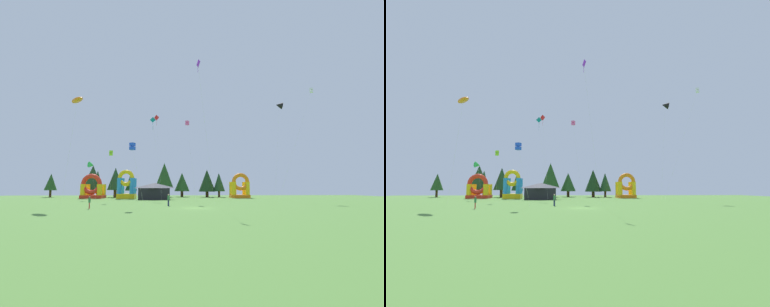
# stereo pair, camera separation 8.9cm
# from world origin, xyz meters

# --- Properties ---
(ground_plane) EXTENTS (120.00, 120.00, 0.00)m
(ground_plane) POSITION_xyz_m (0.00, 0.00, 0.00)
(ground_plane) COLOR #548438
(kite_black_delta) EXTENTS (2.13, 8.89, 21.26)m
(kite_black_delta) POSITION_xyz_m (19.21, 19.93, 20.36)
(kite_black_delta) COLOR black
(kite_black_delta) RESTS_ON ground_plane
(kite_teal_diamond) EXTENTS (2.91, 3.03, 19.34)m
(kite_teal_diamond) POSITION_xyz_m (-8.68, 28.59, 18.64)
(kite_teal_diamond) COLOR #0C7F7A
(kite_teal_diamond) RESTS_ON ground_plane
(kite_pink_box) EXTENTS (2.30, 3.18, 15.80)m
(kite_pink_box) POSITION_xyz_m (-0.79, 16.19, 15.31)
(kite_pink_box) COLOR #EA599E
(kite_pink_box) RESTS_ON ground_plane
(kite_blue_box) EXTENTS (1.76, 3.74, 8.88)m
(kite_blue_box) POSITION_xyz_m (-8.84, 0.65, 8.37)
(kite_blue_box) COLOR blue
(kite_blue_box) RESTS_ON ground_plane
(kite_purple_diamond) EXTENTS (3.45, 7.88, 20.85)m
(kite_purple_diamond) POSITION_xyz_m (0.20, 0.38, 20.10)
(kite_purple_diamond) COLOR purple
(kite_purple_diamond) RESTS_ON ground_plane
(kite_lime_box) EXTENTS (1.31, 3.67, 9.73)m
(kite_lime_box) POSITION_xyz_m (-15.38, 15.82, 9.25)
(kite_lime_box) COLOR #8CD826
(kite_lime_box) RESTS_ON ground_plane
(kite_green_delta) EXTENTS (2.77, 2.71, 8.46)m
(kite_green_delta) POSITION_xyz_m (-22.01, 25.72, 7.74)
(kite_green_delta) COLOR green
(kite_green_delta) RESTS_ON ground_plane
(kite_orange_parafoil) EXTENTS (5.08, 6.53, 16.80)m
(kite_orange_parafoil) POSITION_xyz_m (-18.29, 5.12, 16.24)
(kite_orange_parafoil) COLOR orange
(kite_orange_parafoil) RESTS_ON ground_plane
(kite_white_box) EXTENTS (5.57, 6.15, 21.97)m
(kite_white_box) POSITION_xyz_m (23.21, 13.44, 21.36)
(kite_white_box) COLOR white
(kite_white_box) RESTS_ON ground_plane
(kite_red_diamond) EXTENTS (2.30, 6.87, 19.75)m
(kite_red_diamond) POSITION_xyz_m (-7.69, 27.85, 19.04)
(kite_red_diamond) COLOR red
(kite_red_diamond) RESTS_ON ground_plane
(person_far_side) EXTENTS (0.33, 0.33, 1.62)m
(person_far_side) POSITION_xyz_m (-13.98, -0.60, 0.96)
(person_far_side) COLOR #B21E26
(person_far_side) RESTS_ON ground_plane
(person_near_camera) EXTENTS (0.43, 0.43, 1.78)m
(person_near_camera) POSITION_xyz_m (-3.95, 4.61, 1.06)
(person_near_camera) COLOR navy
(person_near_camera) RESTS_ON ground_plane
(inflatable_yellow_castle) EXTENTS (4.75, 4.41, 6.42)m
(inflatable_yellow_castle) POSITION_xyz_m (13.58, 35.02, 2.46)
(inflatable_yellow_castle) COLOR orange
(inflatable_yellow_castle) RESTS_ON ground_plane
(inflatable_blue_arch) EXTENTS (4.21, 4.28, 7.00)m
(inflatable_blue_arch) POSITION_xyz_m (-15.20, 32.17, 2.66)
(inflatable_blue_arch) COLOR yellow
(inflatable_blue_arch) RESTS_ON ground_plane
(inflatable_orange_dome) EXTENTS (5.38, 4.82, 6.10)m
(inflatable_orange_dome) POSITION_xyz_m (-24.05, 34.18, 2.20)
(inflatable_orange_dome) COLOR red
(inflatable_orange_dome) RESTS_ON ground_plane
(festival_tent) EXTENTS (6.80, 4.47, 3.76)m
(festival_tent) POSITION_xyz_m (-7.86, 26.43, 1.88)
(festival_tent) COLOR black
(festival_tent) RESTS_ON ground_plane
(tree_row_0) EXTENTS (3.37, 3.37, 6.56)m
(tree_row_0) POSITION_xyz_m (-38.10, 42.52, 4.20)
(tree_row_0) COLOR #4C331E
(tree_row_0) RESTS_ON ground_plane
(tree_row_1) EXTENTS (5.52, 5.52, 8.79)m
(tree_row_1) POSITION_xyz_m (-26.17, 41.05, 5.43)
(tree_row_1) COLOR #4C331E
(tree_row_1) RESTS_ON ground_plane
(tree_row_2) EXTENTS (2.90, 2.90, 7.48)m
(tree_row_2) POSITION_xyz_m (-25.46, 43.26, 4.93)
(tree_row_2) COLOR #4C331E
(tree_row_2) RESTS_ON ground_plane
(tree_row_3) EXTENTS (4.34, 4.34, 8.17)m
(tree_row_3) POSITION_xyz_m (-19.83, 40.53, 5.05)
(tree_row_3) COLOR #4C331E
(tree_row_3) RESTS_ON ground_plane
(tree_row_4) EXTENTS (3.46, 3.46, 7.50)m
(tree_row_4) POSITION_xyz_m (-16.30, 45.54, 4.61)
(tree_row_4) COLOR #4C331E
(tree_row_4) RESTS_ON ground_plane
(tree_row_5) EXTENTS (5.18, 5.18, 9.66)m
(tree_row_5) POSITION_xyz_m (-6.48, 42.18, 6.08)
(tree_row_5) COLOR #4C331E
(tree_row_5) RESTS_ON ground_plane
(tree_row_6) EXTENTS (4.42, 4.42, 6.93)m
(tree_row_6) POSITION_xyz_m (-1.42, 43.90, 4.24)
(tree_row_6) COLOR #4C331E
(tree_row_6) RESTS_ON ground_plane
(tree_row_7) EXTENTS (4.77, 4.77, 7.80)m
(tree_row_7) POSITION_xyz_m (5.69, 41.90, 4.64)
(tree_row_7) COLOR #4C331E
(tree_row_7) RESTS_ON ground_plane
(tree_row_8) EXTENTS (3.40, 3.40, 6.83)m
(tree_row_8) POSITION_xyz_m (9.02, 41.31, 4.19)
(tree_row_8) COLOR #4C331E
(tree_row_8) RESTS_ON ground_plane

